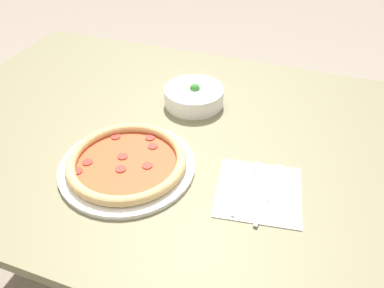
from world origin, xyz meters
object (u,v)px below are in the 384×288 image
object	(u,v)px
bowl	(194,95)
fork	(246,188)
pizza	(127,163)
knife	(268,196)

from	to	relation	value
bowl	fork	world-z (taller)	bowl
pizza	bowl	bearing A→B (deg)	80.39
pizza	knife	bearing A→B (deg)	3.17
pizza	bowl	size ratio (longest dim) A/B	1.84
bowl	fork	bearing A→B (deg)	-52.10
fork	pizza	bearing A→B (deg)	100.42
knife	bowl	bearing A→B (deg)	48.14
bowl	knife	bearing A→B (deg)	-47.16
pizza	knife	xyz separation A→B (m)	(0.36, 0.02, -0.01)
pizza	knife	distance (m)	0.36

